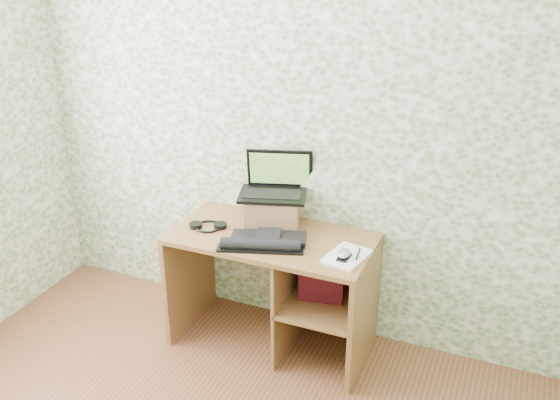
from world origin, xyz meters
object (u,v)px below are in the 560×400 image
at_px(desk, 286,276).
at_px(riser, 273,211).
at_px(laptop, 275,184).
at_px(keyboard, 265,241).
at_px(notepad, 347,256).

bearing_deg(desk, riser, 139.44).
relative_size(laptop, keyboard, 0.93).
distance_m(desk, keyboard, 0.33).
xyz_separation_m(riser, keyboard, (0.06, -0.26, -0.07)).
bearing_deg(laptop, keyboard, -95.23).
bearing_deg(riser, keyboard, -76.30).
height_order(riser, keyboard, riser).
xyz_separation_m(desk, laptop, (-0.14, 0.16, 0.52)).
height_order(keyboard, notepad, keyboard).
relative_size(riser, laptop, 0.68).
bearing_deg(laptop, riser, -107.05).
xyz_separation_m(keyboard, notepad, (0.48, 0.04, -0.02)).
height_order(desk, notepad, notepad).
bearing_deg(notepad, laptop, 165.37).
relative_size(desk, notepad, 4.34).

